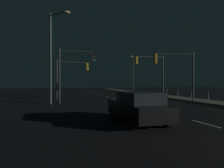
% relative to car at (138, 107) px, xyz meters
% --- Properties ---
extents(ground_plane, '(112.00, 112.00, 0.00)m').
position_rel_car_xyz_m(ground_plane, '(3.14, 11.53, -0.82)').
color(ground_plane, black).
rests_on(ground_plane, ground).
extents(sidewalk_right, '(2.76, 77.00, 0.14)m').
position_rel_car_xyz_m(sidewalk_right, '(10.87, 11.53, -0.75)').
color(sidewalk_right, gray).
rests_on(sidewalk_right, ground).
extents(lane_markings_center, '(0.14, 50.00, 0.01)m').
position_rel_car_xyz_m(lane_markings_center, '(3.14, 15.03, -0.82)').
color(lane_markings_center, silver).
rests_on(lane_markings_center, ground).
extents(lane_edge_line, '(0.14, 53.00, 0.01)m').
position_rel_car_xyz_m(lane_edge_line, '(9.24, 16.53, -0.82)').
color(lane_edge_line, gold).
rests_on(lane_edge_line, ground).
extents(car, '(1.95, 4.45, 1.57)m').
position_rel_car_xyz_m(car, '(0.00, 0.00, 0.00)').
color(car, black).
rests_on(car, ground).
extents(traffic_light_near_left, '(4.19, 0.35, 5.48)m').
position_rel_car_xyz_m(traffic_light_near_left, '(8.18, 15.34, 3.19)').
color(traffic_light_near_left, '#38383D').
rests_on(traffic_light_near_left, sidewalk_right).
extents(traffic_light_far_left, '(3.48, 0.50, 5.30)m').
position_rel_car_xyz_m(traffic_light_far_left, '(-2.08, 10.82, 2.89)').
color(traffic_light_far_left, '#2D3033').
rests_on(traffic_light_far_left, ground).
extents(traffic_light_overhead_east, '(4.34, 0.76, 5.02)m').
position_rel_car_xyz_m(traffic_light_overhead_east, '(7.82, 9.03, 2.89)').
color(traffic_light_overhead_east, '#38383D').
rests_on(traffic_light_overhead_east, sidewalk_right).
extents(traffic_light_near_right, '(4.09, 0.62, 4.80)m').
position_rel_car_xyz_m(traffic_light_near_right, '(-1.91, 16.73, 2.58)').
color(traffic_light_near_right, '#38383D').
rests_on(traffic_light_near_right, ground).
extents(street_lamp_across_street, '(1.35, 2.17, 6.96)m').
position_rel_car_xyz_m(street_lamp_across_street, '(10.62, 28.42, 3.57)').
color(street_lamp_across_street, '#2D3033').
rests_on(street_lamp_across_street, sidewalk_right).
extents(street_lamp_corner, '(1.79, 1.82, 8.42)m').
position_rel_car_xyz_m(street_lamp_corner, '(-4.11, 10.31, 4.20)').
color(street_lamp_corner, '#4C4C51').
rests_on(street_lamp_corner, ground).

